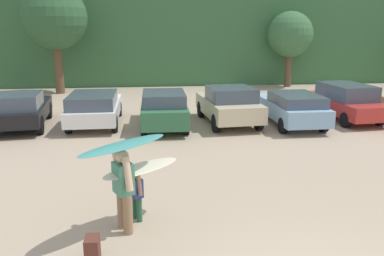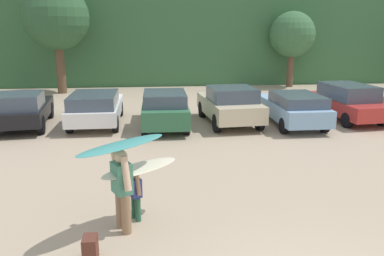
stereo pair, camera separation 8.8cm
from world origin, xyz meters
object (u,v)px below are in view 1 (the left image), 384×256
parked_car_red (344,101)px  person_adult (124,186)px  parked_car_black (21,109)px  backpack_dropped (92,249)px  parked_car_white (95,107)px  surfboard_cream (142,168)px  surfboard_teal (124,145)px  parked_car_forest_green (164,108)px  person_child (137,192)px  parked_car_sky_blue (292,107)px  parked_car_champagne (229,104)px

parked_car_red → person_adult: (-9.09, -9.04, 0.14)m
parked_car_black → parked_car_red: 13.68m
person_adult → backpack_dropped: bearing=37.1°
parked_car_white → surfboard_cream: size_ratio=2.55×
parked_car_black → surfboard_teal: 10.05m
parked_car_forest_green → person_adult: bearing=173.1°
person_child → parked_car_white: bearing=-103.8°
parked_car_sky_blue → person_adult: bearing=141.1°
person_child → surfboard_teal: 1.28m
person_adult → surfboard_teal: bearing=118.1°
parked_car_black → parked_car_forest_green: parked_car_forest_green is taller
parked_car_forest_green → parked_car_red: parked_car_red is taller
person_child → surfboard_teal: surfboard_teal is taller
parked_car_black → parked_car_champagne: parked_car_champagne is taller
parked_car_sky_blue → backpack_dropped: 11.51m
person_adult → backpack_dropped: (-0.50, -1.02, -0.72)m
parked_car_sky_blue → surfboard_teal: (-6.34, -8.21, 1.05)m
person_adult → person_child: 0.59m
parked_car_white → parked_car_red: size_ratio=0.94×
parked_car_forest_green → surfboard_teal: 8.59m
parked_car_champagne → parked_car_red: bearing=-90.9°
parked_car_black → parked_car_white: size_ratio=1.00×
surfboard_teal → backpack_dropped: surfboard_teal is taller
surfboard_teal → surfboard_cream: size_ratio=1.07×
backpack_dropped → parked_car_black: bearing=112.5°
parked_car_forest_green → surfboard_cream: parked_car_forest_green is taller
parked_car_sky_blue → backpack_dropped: parked_car_sky_blue is taller
person_adult → parked_car_sky_blue: bearing=-154.6°
parked_car_black → parked_car_white: parked_car_black is taller
parked_car_black → person_child: 9.67m
parked_car_white → person_child: size_ratio=4.08×
person_child → backpack_dropped: bearing=36.7°
parked_car_forest_green → backpack_dropped: bearing=170.9°
parked_car_black → parked_car_sky_blue: parked_car_black is taller
parked_car_red → person_adult: person_adult is taller
person_adult → parked_car_black: bearing=-89.2°
parked_car_forest_green → parked_car_champagne: size_ratio=1.03×
parked_car_champagne → parked_car_sky_blue: parked_car_champagne is taller
person_child → parked_car_black: bearing=-86.8°
parked_car_white → person_child: parked_car_white is taller
parked_car_forest_green → person_child: (-0.88, -7.99, -0.17)m
backpack_dropped → person_adult: bearing=63.7°
parked_car_black → parked_car_red: bearing=-95.9°
parked_car_red → backpack_dropped: 13.92m
parked_car_champagne → backpack_dropped: parked_car_champagne is taller
parked_car_sky_blue → backpack_dropped: size_ratio=9.72×
parked_car_champagne → person_adult: size_ratio=2.56×
parked_car_black → surfboard_teal: (4.63, -8.86, 1.02)m
person_adult → surfboard_cream: bearing=-162.8°
parked_car_champagne → surfboard_teal: (-3.79, -8.72, 0.97)m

